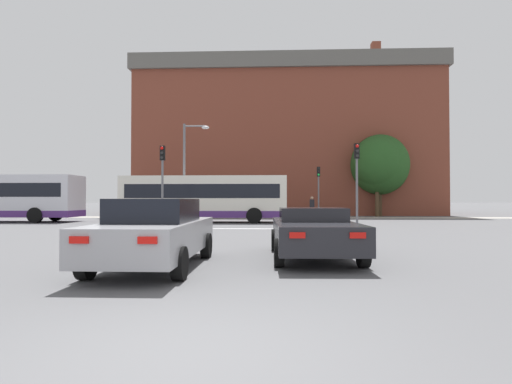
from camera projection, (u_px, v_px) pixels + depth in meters
The scene contains 14 objects.
ground_plane at pixel (188, 356), 3.84m from camera, with size 400.00×400.00×0.00m, color #545456.
stop_line_strip at pixel (257, 229), 20.60m from camera, with size 7.31×0.30×0.01m, color silver.
far_pavement at pixel (263, 217), 33.58m from camera, with size 68.12×2.50×0.01m, color #A09B91.
brick_civic_building at pixel (285, 144), 45.09m from camera, with size 30.27×16.41×18.15m.
car_saloon_left at pixel (156, 232), 8.90m from camera, with size 2.01×4.73×1.52m.
car_roadster_right at pixel (313, 232), 10.32m from camera, with size 2.17×4.69×1.29m.
bus_crossing_lead at pixel (205, 198), 26.58m from camera, with size 10.86×2.72×3.05m.
traffic_light_far_right at pixel (319, 184), 32.58m from camera, with size 0.26×0.31×4.20m.
traffic_light_near_left at pixel (162, 173), 21.71m from camera, with size 0.26×0.31×4.45m.
traffic_light_near_right at pixel (357, 172), 20.97m from camera, with size 0.26×0.31×4.46m.
street_lamp_junction at pixel (189, 162), 26.35m from camera, with size 1.74×0.36×6.53m.
pedestrian_waiting at pixel (312, 205), 33.96m from camera, with size 0.43×0.28×1.78m.
tree_by_building at pixel (377, 162), 35.75m from camera, with size 4.43×4.43×7.20m.
tree_kerbside at pixel (380, 165), 36.48m from camera, with size 5.25×5.25×7.47m.
Camera 1 is at (0.82, -3.84, 1.51)m, focal length 28.00 mm.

